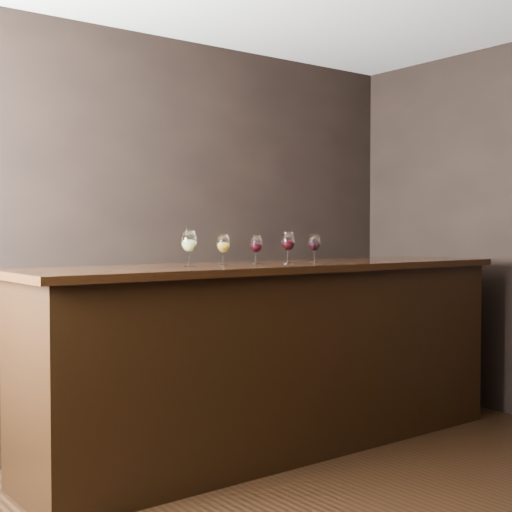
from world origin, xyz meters
TOP-DOWN VIEW (x-y plane):
  - room_shell at (-0.23, 0.11)m, footprint 5.02×4.52m
  - bar_counter at (0.55, 1.16)m, footprint 3.26×0.73m
  - bar_top at (0.55, 1.16)m, footprint 3.37×0.81m
  - back_bar_shelf at (-0.73, 2.03)m, footprint 2.42×0.40m
  - glass_white at (-0.12, 1.15)m, footprint 0.09×0.09m
  - glass_amber at (0.15, 1.19)m, footprint 0.08×0.08m
  - glass_red_a at (0.38, 1.17)m, footprint 0.08×0.08m
  - glass_red_b at (0.60, 1.13)m, footprint 0.08×0.08m
  - glass_red_c at (0.85, 1.16)m, footprint 0.08×0.08m

SIDE VIEW (x-z plane):
  - back_bar_shelf at x=-0.73m, z-range 0.00..0.87m
  - bar_counter at x=0.55m, z-range 0.00..1.14m
  - bar_top at x=0.55m, z-range 1.14..1.18m
  - glass_red_a at x=0.38m, z-range 1.21..1.39m
  - glass_red_c at x=0.85m, z-range 1.21..1.40m
  - glass_amber at x=0.15m, z-range 1.21..1.40m
  - glass_red_b at x=0.60m, z-range 1.22..1.42m
  - glass_white at x=-0.12m, z-range 1.22..1.43m
  - room_shell at x=-0.23m, z-range 0.40..3.21m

